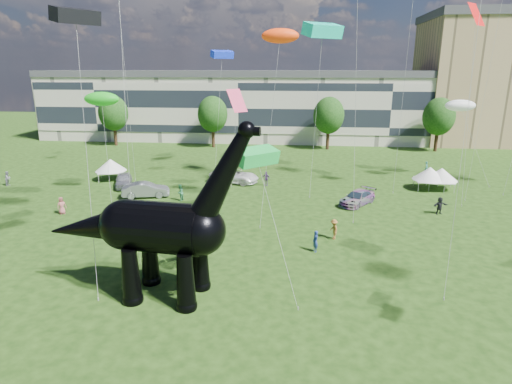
# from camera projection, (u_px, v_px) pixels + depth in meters

# --- Properties ---
(ground) EXTENTS (220.00, 220.00, 0.00)m
(ground) POSITION_uv_depth(u_px,v_px,m) (236.00, 316.00, 24.11)
(ground) COLOR #16330C
(ground) RESTS_ON ground
(terrace_row) EXTENTS (78.00, 11.00, 12.00)m
(terrace_row) POSITION_uv_depth(u_px,v_px,m) (242.00, 109.00, 82.48)
(terrace_row) COLOR beige
(terrace_row) RESTS_ON ground
(apartment_block) EXTENTS (28.00, 18.00, 22.00)m
(apartment_block) POSITION_uv_depth(u_px,v_px,m) (501.00, 82.00, 79.15)
(apartment_block) COLOR tan
(apartment_block) RESTS_ON ground
(tree_far_left) EXTENTS (5.20, 5.20, 9.44)m
(tree_far_left) POSITION_uv_depth(u_px,v_px,m) (113.00, 110.00, 76.00)
(tree_far_left) COLOR #382314
(tree_far_left) RESTS_ON ground
(tree_mid_left) EXTENTS (5.20, 5.20, 9.44)m
(tree_mid_left) POSITION_uv_depth(u_px,v_px,m) (213.00, 111.00, 74.20)
(tree_mid_left) COLOR #382314
(tree_mid_left) RESTS_ON ground
(tree_mid_right) EXTENTS (5.20, 5.20, 9.44)m
(tree_mid_right) POSITION_uv_depth(u_px,v_px,m) (329.00, 112.00, 72.20)
(tree_mid_right) COLOR #382314
(tree_mid_right) RESTS_ON ground
(tree_far_right) EXTENTS (5.20, 5.20, 9.44)m
(tree_far_right) POSITION_uv_depth(u_px,v_px,m) (439.00, 114.00, 70.39)
(tree_far_right) COLOR #382314
(tree_far_right) RESTS_ON ground
(dinosaur_sculpture) EXTENTS (13.78, 4.15, 11.22)m
(dinosaur_sculpture) POSITION_uv_depth(u_px,v_px,m) (155.00, 230.00, 25.33)
(dinosaur_sculpture) COLOR black
(dinosaur_sculpture) RESTS_ON ground
(car_silver) EXTENTS (3.49, 5.09, 1.61)m
(car_silver) POSITION_uv_depth(u_px,v_px,m) (124.00, 180.00, 50.30)
(car_silver) COLOR silver
(car_silver) RESTS_ON ground
(car_grey) EXTENTS (5.24, 2.99, 1.64)m
(car_grey) POSITION_uv_depth(u_px,v_px,m) (146.00, 190.00, 46.19)
(car_grey) COLOR gray
(car_grey) RESTS_ON ground
(car_white) EXTENTS (6.53, 4.34, 1.67)m
(car_white) POSITION_uv_depth(u_px,v_px,m) (234.00, 176.00, 52.14)
(car_white) COLOR white
(car_white) RESTS_ON ground
(car_dark) EXTENTS (4.52, 5.16, 1.43)m
(car_dark) POSITION_uv_depth(u_px,v_px,m) (357.00, 198.00, 43.70)
(car_dark) COLOR #595960
(car_dark) RESTS_ON ground
(gazebo_near) EXTENTS (3.99, 3.99, 2.63)m
(gazebo_near) POSITION_uv_depth(u_px,v_px,m) (430.00, 174.00, 48.94)
(gazebo_near) COLOR white
(gazebo_near) RESTS_ON ground
(gazebo_far) EXTENTS (4.18, 4.18, 2.52)m
(gazebo_far) POSITION_uv_depth(u_px,v_px,m) (441.00, 174.00, 48.91)
(gazebo_far) COLOR white
(gazebo_far) RESTS_ON ground
(gazebo_left) EXTENTS (4.79, 4.79, 2.63)m
(gazebo_left) POSITION_uv_depth(u_px,v_px,m) (111.00, 165.00, 53.20)
(gazebo_left) COLOR silver
(gazebo_left) RESTS_ON ground
(visitors) EXTENTS (51.82, 45.91, 1.87)m
(visitors) POSITION_uv_depth(u_px,v_px,m) (240.00, 216.00, 37.85)
(visitors) COLOR black
(visitors) RESTS_ON ground
(kites) EXTENTS (52.07, 42.14, 27.33)m
(kites) POSITION_uv_depth(u_px,v_px,m) (290.00, 1.00, 36.45)
(kites) COLOR red
(kites) RESTS_ON ground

